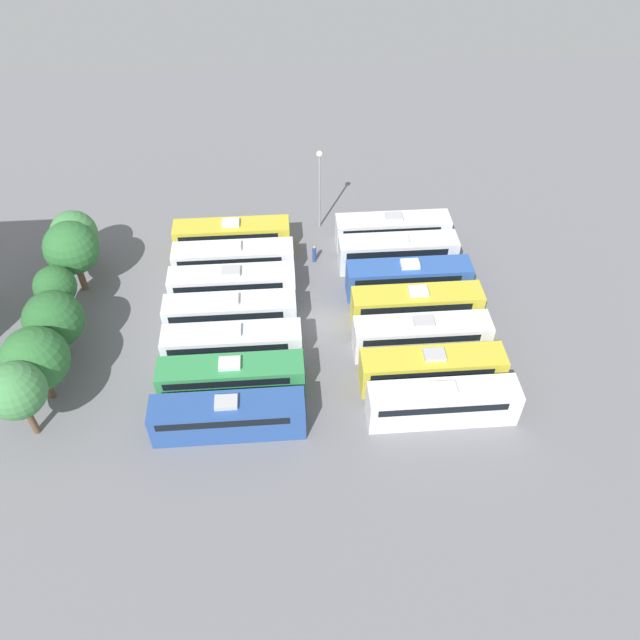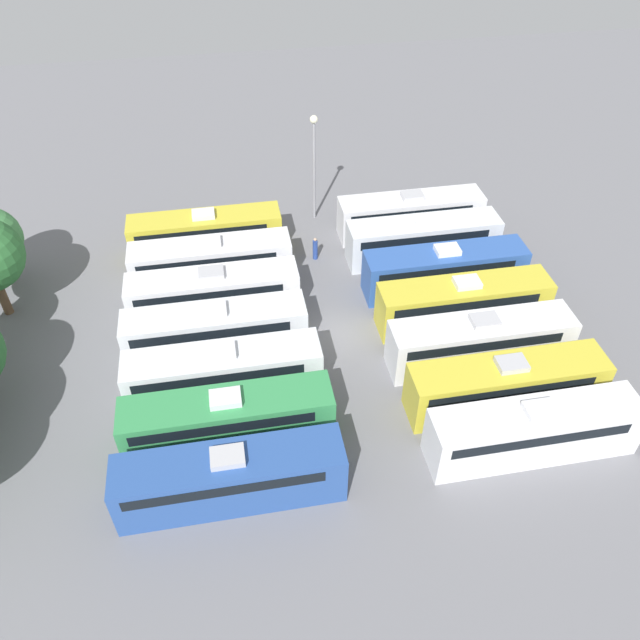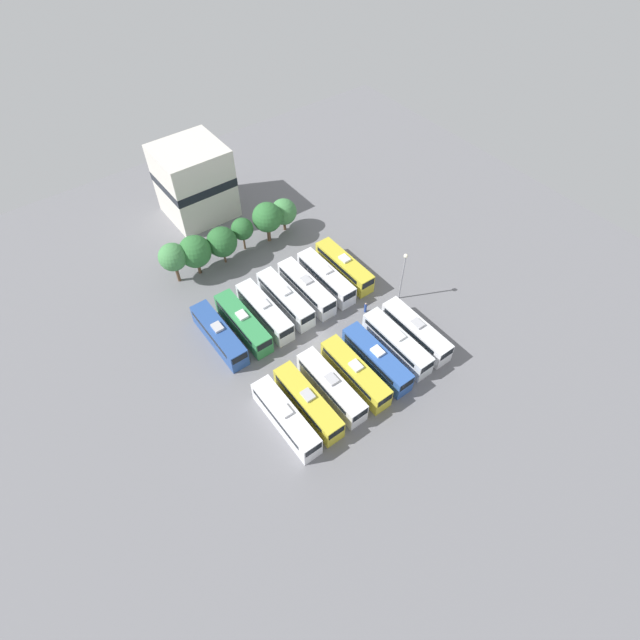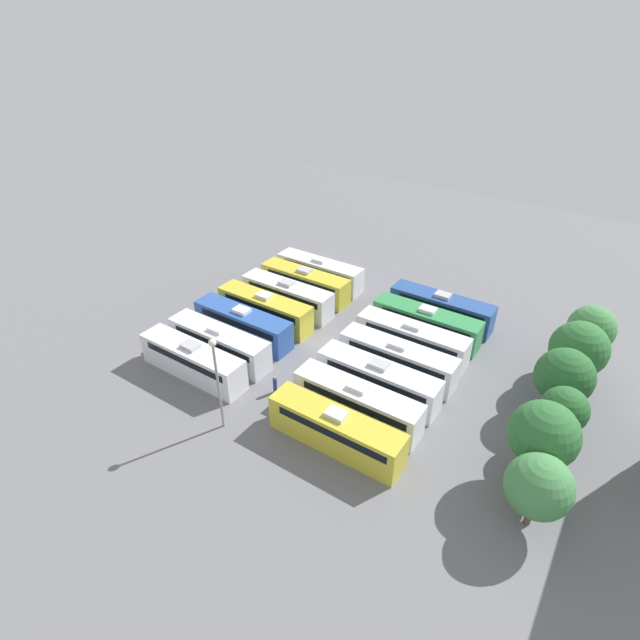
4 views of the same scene
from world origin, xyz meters
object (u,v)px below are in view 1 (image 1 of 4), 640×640
bus_8 (231,377)px  tree_5 (74,234)px  bus_3 (416,305)px  bus_7 (228,416)px  bus_2 (421,335)px  bus_4 (408,278)px  bus_9 (232,344)px  tree_2 (54,320)px  bus_1 (431,369)px  bus_11 (232,285)px  worker_person (314,254)px  tree_4 (71,248)px  tree_3 (55,286)px  bus_6 (392,230)px  light_pole (320,178)px  tree_1 (35,359)px  bus_13 (232,236)px  bus_10 (230,313)px  bus_0 (442,402)px  bus_12 (233,259)px  tree_0 (16,391)px  bus_5 (397,251)px

bus_8 → tree_5: 22.17m
bus_3 → bus_7: same height
bus_2 → bus_4: 7.16m
bus_9 → tree_2: 13.83m
bus_1 → bus_11: (10.94, 15.48, 0.00)m
worker_person → tree_4: size_ratio=0.25×
tree_3 → bus_6: bearing=-73.4°
tree_5 → bus_6: bearing=-88.0°
bus_9 → tree_3: size_ratio=1.92×
bus_2 → bus_6: (14.33, 0.10, 0.00)m
bus_4 → bus_7: 20.93m
bus_2 → light_pole: (17.78, 6.91, 4.03)m
bus_11 → tree_1: tree_1 is taller
bus_3 → bus_9: 15.80m
bus_6 → tree_5: bearing=92.0°
bus_2 → bus_13: (14.49, 15.59, 0.00)m
bus_10 → light_pole: (14.02, -8.52, 4.03)m
bus_0 → tree_4: (16.62, 29.16, 2.95)m
bus_2 → tree_4: tree_4 is taller
bus_7 → bus_12: 17.83m
bus_6 → bus_10: 18.62m
tree_4 → bus_10: bearing=-114.0°
bus_0 → tree_5: tree_5 is taller
bus_6 → tree_0: tree_0 is taller
bus_7 → bus_10: (10.69, 0.14, 0.00)m
bus_1 → bus_9: size_ratio=1.00×
bus_4 → light_pole: light_pole is taller
bus_5 → worker_person: bus_5 is taller
bus_3 → bus_10: 15.68m
bus_2 → tree_4: 30.67m
bus_0 → bus_9: same height
bus_4 → bus_9: same height
bus_5 → tree_0: (-17.02, 29.17, 3.01)m
bus_2 → worker_person: 14.51m
bus_4 → bus_7: same height
bus_12 → tree_2: bearing=125.0°
tree_3 → tree_5: size_ratio=1.00×
bus_9 → worker_person: size_ratio=6.19×
bus_4 → bus_9: 16.89m
bus_5 → bus_13: (3.53, 15.44, 0.00)m
bus_1 → tree_4: (13.33, 29.04, 2.95)m
bus_1 → bus_3: 7.16m
bus_1 → bus_3: same height
bus_4 → bus_8: 18.58m
bus_13 → bus_2: bearing=-132.9°
bus_2 → bus_11: same height
tree_5 → worker_person: bearing=-92.9°
bus_5 → bus_8: (-14.28, 15.01, 0.00)m
bus_9 → bus_11: bearing=1.5°
bus_0 → tree_0: size_ratio=1.63×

